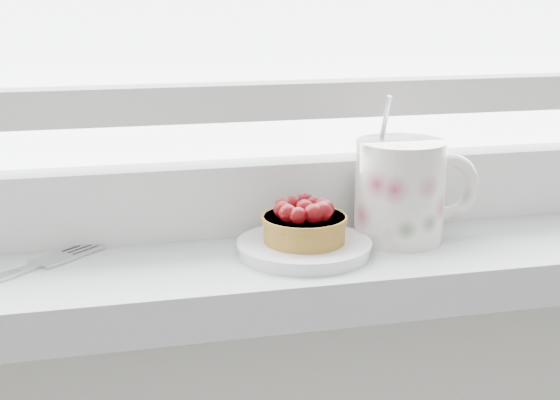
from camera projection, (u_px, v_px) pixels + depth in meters
name	position (u px, v px, depth m)	size (l,w,h in m)	color
saucer	(304.00, 248.00, 0.71)	(0.12, 0.12, 0.01)	white
raspberry_tart	(305.00, 222.00, 0.71)	(0.08, 0.08, 0.04)	olive
floral_mug	(403.00, 188.00, 0.75)	(0.13, 0.09, 0.14)	silver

